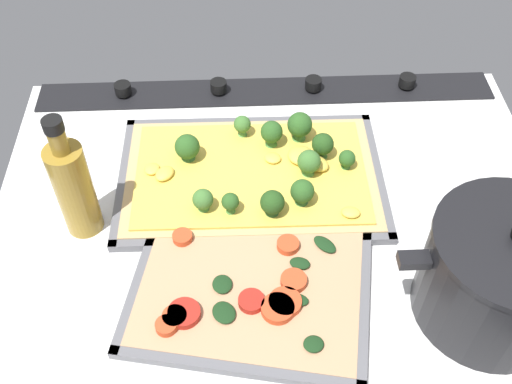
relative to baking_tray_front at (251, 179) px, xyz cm
name	(u,v)px	position (x,y,z in cm)	size (l,w,h in cm)	color
ground_plane	(276,225)	(-3.36, 7.47, -1.87)	(80.62, 62.62, 3.00)	white
stove_control_panel	(266,90)	(-3.36, -20.34, 0.18)	(77.39, 7.00, 2.60)	black
baking_tray_front	(251,179)	(0.00, 0.00, 0.00)	(39.37, 25.74, 1.30)	slate
broccoli_pizza	(257,170)	(-0.95, -0.13, 1.62)	(36.95, 23.32, 6.09)	tan
baking_tray_back	(250,289)	(0.79, 19.21, 0.01)	(34.08, 29.06, 1.30)	slate
veggie_pizza_back	(250,288)	(0.86, 19.56, 0.77)	(31.27, 26.25, 1.90)	tan
cooking_pot	(500,275)	(-28.47, 22.86, 6.65)	(25.48, 18.65, 16.33)	black
oil_bottle	(73,190)	(23.42, 7.95, 7.57)	(5.03, 5.03, 19.57)	olive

